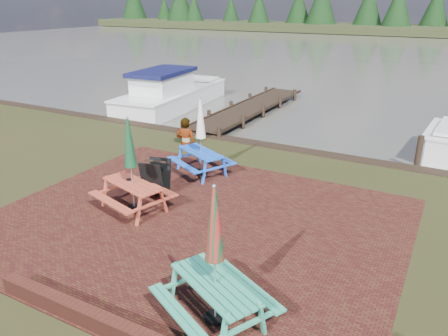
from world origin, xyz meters
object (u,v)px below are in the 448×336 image
picnic_table_teal (215,277)px  picnic_table_red (132,179)px  jetty (249,108)px  chalkboard (156,178)px  boat_jetty (171,95)px  picnic_table_blue (201,148)px  person (185,118)px

picnic_table_teal → picnic_table_red: size_ratio=1.02×
picnic_table_red → jetty: (-1.88, 10.40, -0.68)m
jetty → chalkboard: bearing=-78.8°
picnic_table_teal → boat_jetty: size_ratio=0.31×
picnic_table_blue → jetty: (-2.08, 7.62, -0.66)m
picnic_table_blue → person: bearing=159.7°
picnic_table_teal → boat_jetty: (-9.46, 12.31, -0.39)m
chalkboard → boat_jetty: 10.70m
picnic_table_blue → chalkboard: (-0.19, -1.89, -0.28)m
picnic_table_blue → person: size_ratio=1.16×
picnic_table_red → person: bearing=125.4°
jetty → picnic_table_blue: bearing=-74.7°
picnic_table_teal → person: (-5.31, 7.26, 0.15)m
chalkboard → person: (-1.68, 3.92, 0.46)m
picnic_table_teal → person: bearing=153.2°
boat_jetty → person: person is taller
picnic_table_teal → chalkboard: bearing=164.4°
picnic_table_red → picnic_table_blue: size_ratio=1.03×
picnic_table_blue → person: 2.77m
chalkboard → person: 4.29m
picnic_table_red → chalkboard: bearing=105.8°
picnic_table_red → picnic_table_blue: 2.78m
picnic_table_teal → boat_jetty: picnic_table_teal is taller
picnic_table_red → picnic_table_blue: bearing=102.1°
picnic_table_red → person: picnic_table_red is taller
person → picnic_table_teal: bearing=113.9°
boat_jetty → chalkboard: bearing=-61.9°
boat_jetty → picnic_table_teal: bearing=-57.4°
picnic_table_red → person: 5.09m
picnic_table_teal → picnic_table_red: picnic_table_teal is taller
picnic_table_blue → boat_jetty: size_ratio=0.30×
picnic_table_teal → chalkboard: picnic_table_teal is taller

